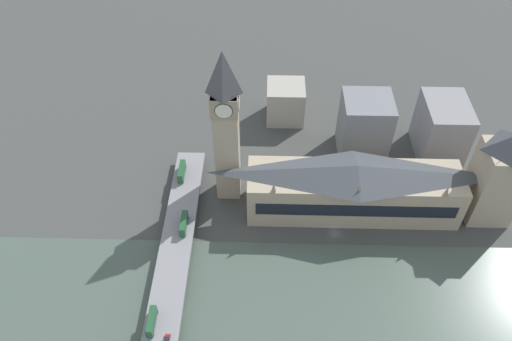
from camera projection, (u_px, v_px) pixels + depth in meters
name	position (u px, v px, depth m)	size (l,w,h in m)	color
ground_plane	(335.00, 233.00, 218.71)	(600.00, 600.00, 0.00)	#424442
river_water	(343.00, 316.00, 190.68)	(67.61, 360.00, 0.30)	#47564C
parliament_hall	(354.00, 189.00, 218.50)	(22.68, 92.98, 28.12)	tan
clock_tower	(226.00, 125.00, 207.95)	(11.73, 11.73, 75.99)	tan
victoria_tower	(498.00, 176.00, 210.69)	(18.44, 18.44, 50.82)	tan
road_bridge	(166.00, 306.00, 188.71)	(167.22, 13.28, 5.74)	slate
double_decker_bus_lead	(184.00, 223.00, 212.17)	(11.36, 2.51, 4.68)	#235B33
double_decker_bus_mid	(182.00, 171.00, 233.80)	(11.55, 2.56, 4.94)	#235B33
double_decker_bus_rear	(151.00, 321.00, 180.53)	(10.90, 2.48, 4.66)	#235B33
car_southbound_tail	(167.00, 340.00, 177.37)	(4.39, 1.89, 1.37)	maroon
city_block_west	(285.00, 102.00, 267.56)	(19.21, 19.95, 20.85)	#A39E93
city_block_center	(441.00, 129.00, 245.50)	(28.73, 21.05, 29.44)	gray
city_block_east	(364.00, 126.00, 245.33)	(22.72, 23.62, 31.58)	slate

